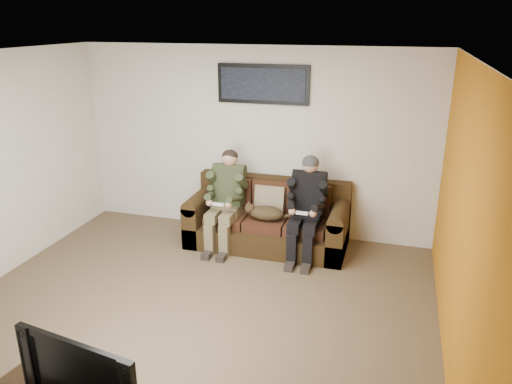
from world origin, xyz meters
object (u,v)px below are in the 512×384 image
(person_left, at_px, (226,194))
(television, at_px, (87,369))
(framed_poster, at_px, (263,84))
(sofa, at_px, (269,221))
(person_right, at_px, (307,202))
(cat, at_px, (265,213))

(person_left, distance_m, television, 3.61)
(framed_poster, bearing_deg, sofa, -62.88)
(sofa, height_order, person_right, person_right)
(person_right, distance_m, framed_poster, 1.67)
(cat, relative_size, television, 0.69)
(cat, distance_m, framed_poster, 1.70)
(person_right, height_order, cat, person_right)
(television, bearing_deg, framed_poster, 98.90)
(cat, relative_size, framed_poster, 0.53)
(person_left, bearing_deg, framed_poster, 58.79)
(person_right, xyz_separation_m, cat, (-0.54, -0.03, -0.20))
(cat, xyz_separation_m, framed_poster, (-0.20, 0.60, 1.58))
(sofa, bearing_deg, person_left, -162.01)
(sofa, bearing_deg, cat, -89.94)
(cat, bearing_deg, sofa, 90.06)
(sofa, distance_m, framed_poster, 1.83)
(sofa, height_order, television, television)
(person_left, relative_size, framed_poster, 1.02)
(sofa, xyz_separation_m, person_left, (-0.54, -0.18, 0.39))
(framed_poster, bearing_deg, person_right, -37.31)
(cat, bearing_deg, framed_poster, 108.46)
(sofa, bearing_deg, person_right, -17.95)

